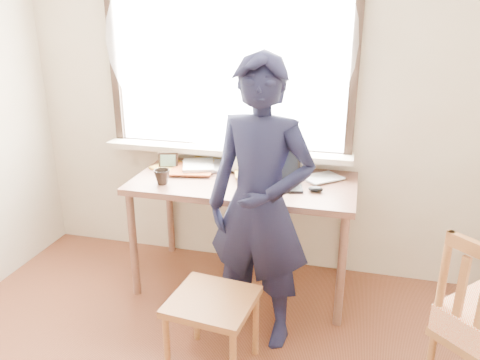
% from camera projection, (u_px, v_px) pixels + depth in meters
% --- Properties ---
extents(room_shell, '(3.52, 4.02, 2.61)m').
position_uv_depth(room_shell, '(137.00, 92.00, 1.62)').
color(room_shell, beige).
rests_on(room_shell, ground).
extents(desk, '(1.51, 0.76, 0.81)m').
position_uv_depth(desk, '(244.00, 191.00, 3.23)').
color(desk, brown).
rests_on(desk, ground).
extents(laptop, '(0.38, 0.34, 0.22)m').
position_uv_depth(laptop, '(276.00, 177.00, 3.10)').
color(laptop, black).
rests_on(laptop, desk).
extents(mug_white, '(0.17, 0.17, 0.10)m').
position_uv_depth(mug_white, '(237.00, 166.00, 3.34)').
color(mug_white, white).
rests_on(mug_white, desk).
extents(mug_dark, '(0.15, 0.15, 0.10)m').
position_uv_depth(mug_dark, '(162.00, 177.00, 3.11)').
color(mug_dark, black).
rests_on(mug_dark, desk).
extents(mouse, '(0.10, 0.07, 0.04)m').
position_uv_depth(mouse, '(316.00, 189.00, 2.98)').
color(mouse, black).
rests_on(mouse, desk).
extents(desk_clutter, '(0.86, 0.54, 0.04)m').
position_uv_depth(desk_clutter, '(211.00, 165.00, 3.44)').
color(desk_clutter, white).
rests_on(desk_clutter, desk).
extents(book_a, '(0.24, 0.30, 0.03)m').
position_uv_depth(book_a, '(206.00, 165.00, 3.46)').
color(book_a, white).
rests_on(book_a, desk).
extents(book_b, '(0.31, 0.31, 0.02)m').
position_uv_depth(book_b, '(314.00, 174.00, 3.28)').
color(book_b, white).
rests_on(book_b, desk).
extents(picture_frame, '(0.14, 0.05, 0.11)m').
position_uv_depth(picture_frame, '(168.00, 161.00, 3.41)').
color(picture_frame, black).
rests_on(picture_frame, desk).
extents(work_chair, '(0.48, 0.46, 0.45)m').
position_uv_depth(work_chair, '(212.00, 309.00, 2.53)').
color(work_chair, '#9F6334').
rests_on(work_chair, ground).
extents(person, '(0.68, 0.50, 1.71)m').
position_uv_depth(person, '(260.00, 206.00, 2.65)').
color(person, black).
rests_on(person, ground).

